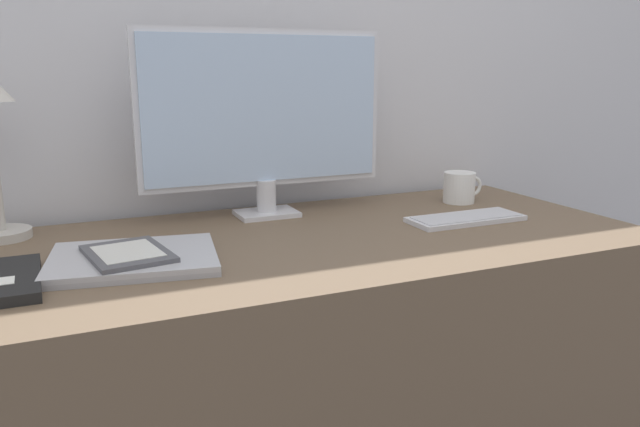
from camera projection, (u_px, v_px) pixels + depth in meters
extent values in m
cube|color=silver|center=(248.00, 26.00, 1.65)|extent=(3.60, 0.05, 2.40)
cube|color=brown|center=(309.00, 383.00, 1.48)|extent=(1.54, 0.70, 0.72)
cube|color=silver|center=(267.00, 213.00, 1.60)|extent=(0.15, 0.11, 0.01)
cylinder|color=silver|center=(266.00, 196.00, 1.59)|extent=(0.05, 0.05, 0.08)
cube|color=silver|center=(264.00, 109.00, 1.55)|extent=(0.63, 0.01, 0.38)
cube|color=#ADC6E5|center=(265.00, 109.00, 1.54)|extent=(0.60, 0.01, 0.36)
cube|color=silver|center=(466.00, 219.00, 1.55)|extent=(0.29, 0.11, 0.01)
cube|color=#B7B7BC|center=(467.00, 216.00, 1.54)|extent=(0.27, 0.09, 0.00)
cube|color=#A3A3A8|center=(134.00, 261.00, 1.21)|extent=(0.35, 0.29, 0.01)
cube|color=#B2B2B7|center=(133.00, 256.00, 1.21)|extent=(0.35, 0.29, 0.01)
cube|color=#4C4C51|center=(128.00, 254.00, 1.19)|extent=(0.17, 0.21, 0.01)
cube|color=silver|center=(128.00, 251.00, 1.19)|extent=(0.13, 0.15, 0.00)
cylinder|color=#BCB7AD|center=(2.00, 234.00, 1.39)|extent=(0.12, 0.12, 0.02)
cylinder|color=white|center=(459.00, 187.00, 1.75)|extent=(0.09, 0.09, 0.09)
torus|color=white|center=(473.00, 186.00, 1.77)|extent=(0.06, 0.01, 0.06)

